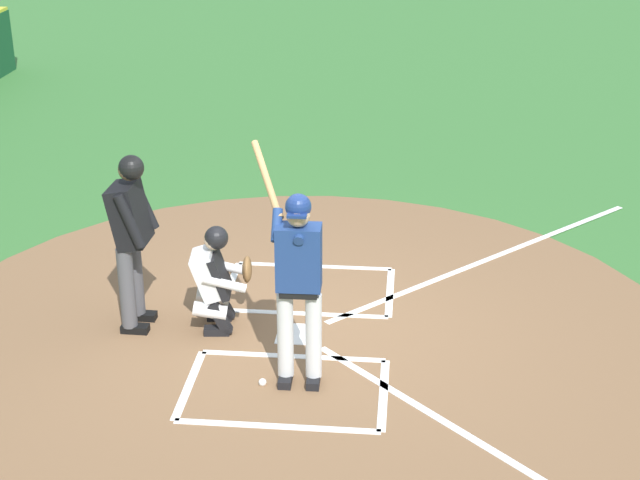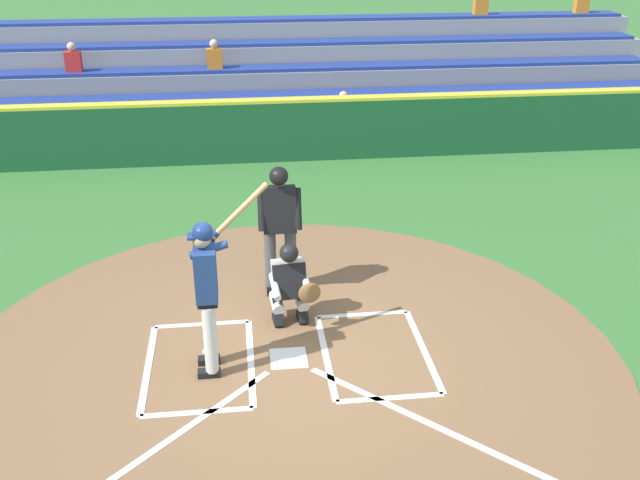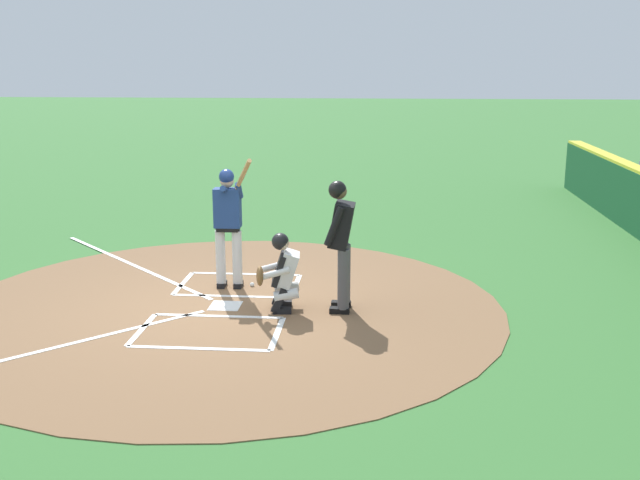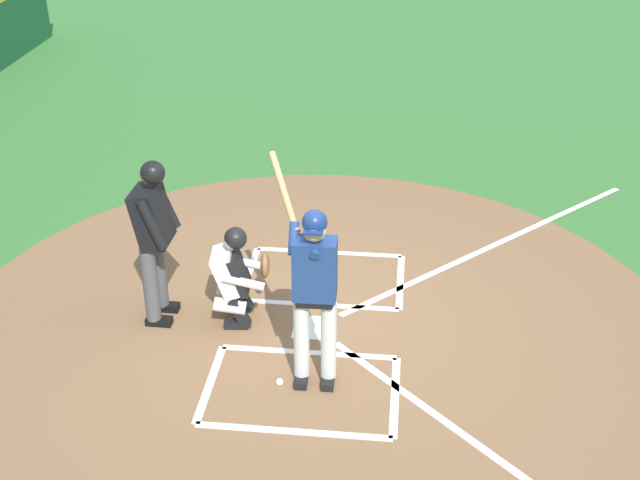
{
  "view_description": "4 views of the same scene",
  "coord_description": "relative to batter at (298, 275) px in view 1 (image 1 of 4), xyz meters",
  "views": [
    {
      "loc": [
        8.59,
        1.03,
        4.79
      ],
      "look_at": [
        -0.24,
        0.2,
        0.97
      ],
      "focal_mm": 54.26,
      "sensor_mm": 36.0,
      "label": 1
    },
    {
      "loc": [
        0.47,
        7.21,
        4.92
      ],
      "look_at": [
        -0.51,
        -1.09,
        1.04
      ],
      "focal_mm": 40.5,
      "sensor_mm": 36.0,
      "label": 2
    },
    {
      "loc": [
        -10.12,
        -2.2,
        3.47
      ],
      "look_at": [
        0.3,
        -1.35,
        0.95
      ],
      "focal_mm": 41.96,
      "sensor_mm": 36.0,
      "label": 3
    },
    {
      "loc": [
        7.43,
        0.87,
        5.19
      ],
      "look_at": [
        -0.06,
        0.06,
        1.06
      ],
      "focal_mm": 47.33,
      "sensor_mm": 36.0,
      "label": 4
    }
  ],
  "objects": [
    {
      "name": "dirt_circle",
      "position": [
        -0.89,
        -0.1,
        -1.09
      ],
      "size": [
        8.0,
        8.0,
        0.01
      ],
      "primitive_type": "cylinder",
      "color": "brown",
      "rests_on": "ground"
    },
    {
      "name": "ground_plane",
      "position": [
        -0.89,
        -0.1,
        -1.1
      ],
      "size": [
        120.0,
        120.0,
        0.0
      ],
      "primitive_type": "plane",
      "color": "#387033"
    },
    {
      "name": "home_plate_and_chalk",
      "position": [
        -0.89,
        0.78,
        -1.08
      ],
      "size": [
        7.93,
        4.91,
        0.01
      ],
      "color": "white",
      "rests_on": "dirt_circle"
    },
    {
      "name": "batter",
      "position": [
        0.0,
        0.0,
        0.0
      ],
      "size": [
        0.92,
        0.73,
        2.13
      ],
      "color": "silver",
      "rests_on": "ground"
    },
    {
      "name": "baseball",
      "position": [
        0.1,
        -0.33,
        -1.06
      ],
      "size": [
        0.07,
        0.07,
        0.07
      ],
      "primitive_type": "sphere",
      "color": "white",
      "rests_on": "ground"
    },
    {
      "name": "catcher",
      "position": [
        -0.99,
        -0.95,
        -0.51
      ],
      "size": [
        0.63,
        0.61,
        1.13
      ],
      "color": "black",
      "rests_on": "ground"
    },
    {
      "name": "plate_umpire",
      "position": [
        -0.92,
        -1.78,
        -0.02
      ],
      "size": [
        0.59,
        0.42,
        1.86
      ],
      "color": "#4C4C51",
      "rests_on": "ground"
    }
  ]
}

